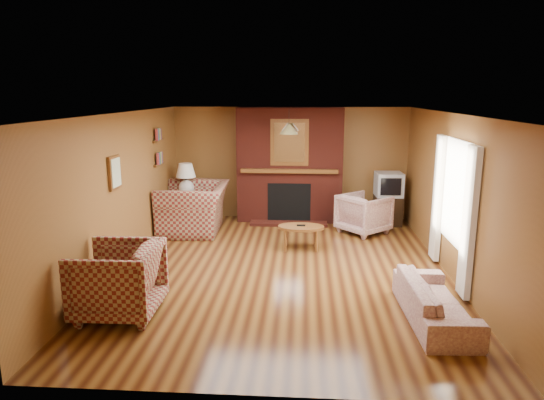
# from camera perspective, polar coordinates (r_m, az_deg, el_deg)

# --- Properties ---
(floor) EXTENTS (6.50, 6.50, 0.00)m
(floor) POSITION_cam_1_polar(r_m,az_deg,el_deg) (7.64, 1.32, -8.13)
(floor) COLOR #3F1E0D
(floor) RESTS_ON ground
(ceiling) EXTENTS (6.50, 6.50, 0.00)m
(ceiling) POSITION_cam_1_polar(r_m,az_deg,el_deg) (7.16, 1.41, 10.16)
(ceiling) COLOR silver
(ceiling) RESTS_ON wall_back
(wall_back) EXTENTS (6.50, 0.00, 6.50)m
(wall_back) POSITION_cam_1_polar(r_m,az_deg,el_deg) (10.51, 2.14, 4.34)
(wall_back) COLOR brown
(wall_back) RESTS_ON floor
(wall_front) EXTENTS (6.50, 0.00, 6.50)m
(wall_front) POSITION_cam_1_polar(r_m,az_deg,el_deg) (4.18, -0.61, -8.42)
(wall_front) COLOR brown
(wall_front) RESTS_ON floor
(wall_left) EXTENTS (0.00, 6.50, 6.50)m
(wall_left) POSITION_cam_1_polar(r_m,az_deg,el_deg) (7.82, -17.26, 0.93)
(wall_left) COLOR brown
(wall_left) RESTS_ON floor
(wall_right) EXTENTS (0.00, 6.50, 6.50)m
(wall_right) POSITION_cam_1_polar(r_m,az_deg,el_deg) (7.62, 20.49, 0.41)
(wall_right) COLOR brown
(wall_right) RESTS_ON floor
(fireplace) EXTENTS (2.20, 0.82, 2.40)m
(fireplace) POSITION_cam_1_polar(r_m,az_deg,el_deg) (10.25, 2.09, 4.02)
(fireplace) COLOR #531A12
(fireplace) RESTS_ON floor
(window_right) EXTENTS (0.10, 1.85, 2.00)m
(window_right) POSITION_cam_1_polar(r_m,az_deg,el_deg) (7.44, 20.52, -0.46)
(window_right) COLOR beige
(window_right) RESTS_ON wall_right
(bookshelf) EXTENTS (0.09, 0.55, 0.71)m
(bookshelf) POSITION_cam_1_polar(r_m,az_deg,el_deg) (9.51, -13.05, 5.99)
(bookshelf) COLOR brown
(bookshelf) RESTS_ON wall_left
(botanical_print) EXTENTS (0.05, 0.40, 0.50)m
(botanical_print) POSITION_cam_1_polar(r_m,az_deg,el_deg) (7.47, -18.01, 3.09)
(botanical_print) COLOR brown
(botanical_print) RESTS_ON wall_left
(pendant_light) EXTENTS (0.36, 0.36, 0.48)m
(pendant_light) POSITION_cam_1_polar(r_m,az_deg,el_deg) (9.48, 2.00, 8.31)
(pendant_light) COLOR black
(pendant_light) RESTS_ON ceiling
(plaid_loveseat) EXTENTS (1.33, 1.50, 0.95)m
(plaid_loveseat) POSITION_cam_1_polar(r_m,az_deg,el_deg) (9.67, -9.14, -0.92)
(plaid_loveseat) COLOR maroon
(plaid_loveseat) RESTS_ON floor
(plaid_armchair) EXTENTS (1.01, 0.98, 0.90)m
(plaid_armchair) POSITION_cam_1_polar(r_m,az_deg,el_deg) (6.29, -17.69, -9.00)
(plaid_armchair) COLOR maroon
(plaid_armchair) RESTS_ON floor
(floral_sofa) EXTENTS (0.71, 1.69, 0.49)m
(floral_sofa) POSITION_cam_1_polar(r_m,az_deg,el_deg) (6.27, 18.61, -11.21)
(floral_sofa) COLOR beige
(floral_sofa) RESTS_ON floor
(floral_armchair) EXTENTS (1.17, 1.17, 0.77)m
(floral_armchair) POSITION_cam_1_polar(r_m,az_deg,el_deg) (9.63, 10.76, -1.59)
(floral_armchair) COLOR beige
(floral_armchair) RESTS_ON floor
(coffee_table) EXTENTS (0.81, 0.50, 0.44)m
(coffee_table) POSITION_cam_1_polar(r_m,az_deg,el_deg) (8.50, 3.43, -3.44)
(coffee_table) COLOR brown
(coffee_table) RESTS_ON floor
(side_table) EXTENTS (0.48, 0.48, 0.63)m
(side_table) POSITION_cam_1_polar(r_m,az_deg,el_deg) (10.17, -9.95, -1.20)
(side_table) COLOR brown
(side_table) RESTS_ON floor
(table_lamp) EXTENTS (0.40, 0.40, 0.66)m
(table_lamp) POSITION_cam_1_polar(r_m,az_deg,el_deg) (10.04, -10.10, 2.61)
(table_lamp) COLOR silver
(table_lamp) RESTS_ON side_table
(tv_stand) EXTENTS (0.55, 0.50, 0.60)m
(tv_stand) POSITION_cam_1_polar(r_m,az_deg,el_deg) (10.38, 13.41, -1.16)
(tv_stand) COLOR black
(tv_stand) RESTS_ON floor
(crt_tv) EXTENTS (0.55, 0.55, 0.49)m
(crt_tv) POSITION_cam_1_polar(r_m,az_deg,el_deg) (10.26, 13.57, 1.80)
(crt_tv) COLOR #B2B5BB
(crt_tv) RESTS_ON tv_stand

